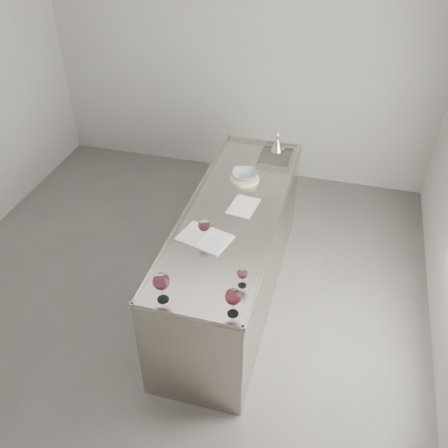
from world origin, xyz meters
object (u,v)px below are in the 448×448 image
(counter, at_px, (233,254))
(wine_glass_right, at_px, (233,297))
(wine_glass_middle, at_px, (204,226))
(wine_glass_left, at_px, (161,282))
(ceramic_bowl, at_px, (245,175))
(wine_glass_small, at_px, (242,274))
(notebook, at_px, (204,238))
(wine_funnel, at_px, (277,145))

(counter, xyz_separation_m, wine_glass_right, (0.27, -1.08, 0.62))
(counter, relative_size, wine_glass_middle, 13.56)
(wine_glass_left, bearing_deg, ceramic_bowl, 83.67)
(wine_glass_left, xyz_separation_m, wine_glass_right, (0.47, -0.00, -0.01))
(wine_glass_small, height_order, notebook, wine_glass_small)
(wine_glass_right, bearing_deg, wine_glass_small, 90.83)
(wine_funnel, bearing_deg, counter, -98.26)
(counter, xyz_separation_m, wine_funnel, (0.16, 1.08, 0.53))
(ceramic_bowl, bearing_deg, wine_glass_middle, -96.15)
(wine_glass_small, relative_size, notebook, 0.34)
(wine_glass_left, height_order, wine_funnel, wine_glass_left)
(counter, relative_size, notebook, 5.60)
(counter, distance_m, notebook, 0.63)
(wine_glass_left, bearing_deg, wine_glass_right, -0.00)
(wine_glass_middle, bearing_deg, counter, 73.75)
(counter, distance_m, wine_glass_left, 1.26)
(wine_glass_small, bearing_deg, notebook, 133.51)
(wine_glass_middle, bearing_deg, wine_glass_small, -46.10)
(counter, distance_m, wine_funnel, 1.21)
(wine_glass_right, bearing_deg, wine_glass_middle, 120.53)
(ceramic_bowl, bearing_deg, counter, -87.28)
(counter, xyz_separation_m, wine_glass_left, (-0.20, -1.08, 0.62))
(wine_glass_small, distance_m, ceramic_bowl, 1.34)
(wine_glass_left, relative_size, notebook, 0.51)
(wine_glass_right, xyz_separation_m, wine_glass_small, (-0.00, 0.26, -0.04))
(counter, bearing_deg, ceramic_bowl, 92.72)
(wine_glass_right, xyz_separation_m, wine_funnel, (-0.12, 2.16, -0.09))
(wine_glass_left, bearing_deg, wine_glass_small, 29.35)
(wine_funnel, bearing_deg, wine_glass_right, -86.87)
(notebook, relative_size, wine_funnel, 2.20)
(ceramic_bowl, bearing_deg, wine_glass_left, -96.33)
(wine_glass_middle, height_order, notebook, wine_glass_middle)
(wine_glass_small, distance_m, wine_funnel, 1.90)
(counter, bearing_deg, wine_glass_right, -75.73)
(counter, bearing_deg, notebook, -106.91)
(wine_glass_right, relative_size, ceramic_bowl, 0.95)
(notebook, relative_size, ceramic_bowl, 1.97)
(wine_glass_small, xyz_separation_m, notebook, (-0.39, 0.41, -0.10))
(wine_glass_right, relative_size, notebook, 0.48)
(ceramic_bowl, bearing_deg, wine_glass_small, -77.29)
(wine_glass_middle, relative_size, ceramic_bowl, 0.81)
(wine_glass_left, xyz_separation_m, wine_glass_middle, (0.08, 0.67, -0.03))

